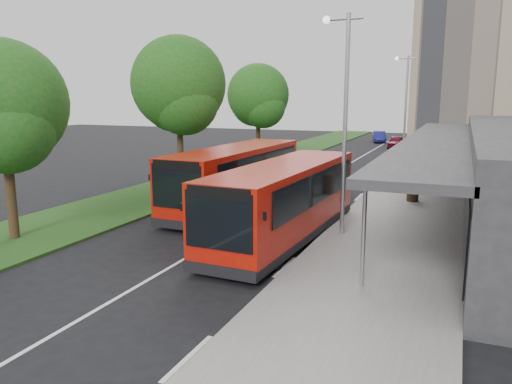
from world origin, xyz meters
TOP-DOWN VIEW (x-y plane):
  - ground at (0.00, 0.00)m, footprint 120.00×120.00m
  - pavement at (6.00, 20.00)m, footprint 5.00×80.00m
  - grass_verge at (-7.00, 20.00)m, footprint 5.00×80.00m
  - lane_centre_line at (0.00, 15.00)m, footprint 0.12×70.00m
  - kerb_dashes at (3.30, 19.00)m, footprint 0.12×56.00m
  - tree_near at (-7.01, -2.95)m, footprint 4.56×4.56m
  - tree_mid at (-7.01, 9.05)m, footprint 5.41×5.41m
  - tree_far at (-7.01, 21.05)m, footprint 4.89×4.89m
  - lamp_post_near at (4.12, 2.00)m, footprint 1.44×0.28m
  - lamp_post_far at (4.12, 22.00)m, footprint 1.44×0.28m
  - bus_main at (2.29, 0.90)m, footprint 3.03×10.16m
  - bus_second at (-1.61, 5.04)m, footprint 2.92×10.37m
  - litter_bin at (6.10, 9.29)m, footprint 0.57×0.57m
  - bollard at (5.37, 17.97)m, footprint 0.17×0.17m
  - car_near at (1.86, 37.10)m, footprint 1.65×3.86m
  - car_far at (-0.82, 43.33)m, footprint 2.17×4.06m

SIDE VIEW (x-z plane):
  - ground at x=0.00m, z-range 0.00..0.00m
  - kerb_dashes at x=3.30m, z-range 0.00..0.01m
  - lane_centre_line at x=0.00m, z-range 0.00..0.01m
  - grass_verge at x=-7.00m, z-range 0.00..0.10m
  - pavement at x=6.00m, z-range 0.00..0.15m
  - bollard at x=5.37m, z-range 0.15..1.04m
  - car_far at x=-0.82m, z-range 0.00..1.27m
  - car_near at x=1.86m, z-range 0.00..1.30m
  - litter_bin at x=6.10m, z-range 0.15..1.17m
  - bus_main at x=2.29m, z-range 0.04..2.88m
  - bus_second at x=-1.61m, z-range 0.04..2.95m
  - lamp_post_near at x=4.12m, z-range 0.72..8.72m
  - lamp_post_far at x=4.12m, z-range 0.72..8.72m
  - tree_near at x=-7.01m, z-range 1.06..8.38m
  - tree_far at x=-7.01m, z-range 1.14..9.00m
  - tree_mid at x=-7.01m, z-range 1.27..9.96m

